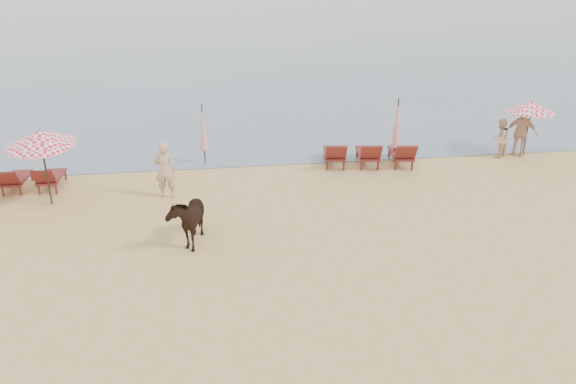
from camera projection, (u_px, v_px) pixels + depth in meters
name	position (u px, v px, depth m)	size (l,w,h in m)	color
ground	(321.00, 338.00, 11.44)	(120.00, 120.00, 0.00)	tan
sea	(220.00, 3.00, 84.19)	(160.00, 140.00, 0.06)	#51606B
lounger_cluster_right	(369.00, 153.00, 20.36)	(3.41, 2.29, 0.70)	maroon
umbrella_open_left_b	(40.00, 138.00, 16.61)	(1.94, 1.98, 2.48)	black
umbrella_open_right	(531.00, 107.00, 20.87)	(1.73, 1.73, 2.12)	black
umbrella_closed_left	(203.00, 128.00, 20.24)	(0.27, 0.27, 2.24)	black
umbrella_closed_right	(397.00, 123.00, 20.35)	(0.30, 0.30, 2.43)	black
cow	(187.00, 218.00, 14.93)	(0.78, 1.71, 1.45)	black
beachgoer_left	(165.00, 170.00, 17.62)	(0.67, 0.44, 1.83)	tan
beachgoer_right_a	(500.00, 138.00, 21.15)	(0.73, 0.57, 1.51)	tan
beachgoer_right_b	(521.00, 133.00, 21.16)	(1.10, 0.46, 1.88)	tan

